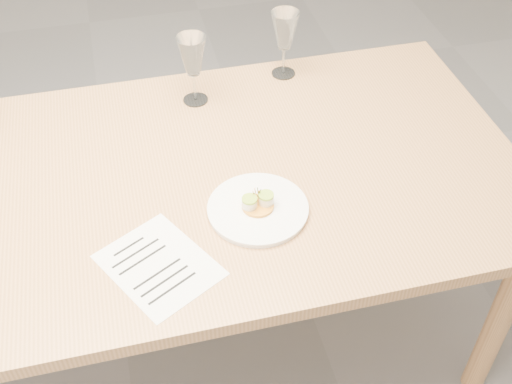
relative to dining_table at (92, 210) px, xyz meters
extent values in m
plane|color=slate|center=(0.00, 0.00, -0.68)|extent=(7.00, 7.00, 0.00)
cube|color=tan|center=(0.00, 0.00, 0.05)|extent=(2.40, 1.00, 0.04)
cylinder|color=tan|center=(1.10, -0.40, -0.33)|extent=(0.07, 0.07, 0.71)
cylinder|color=tan|center=(1.10, 0.40, -0.33)|extent=(0.07, 0.07, 0.71)
cylinder|color=white|center=(0.42, -0.18, 0.07)|extent=(0.26, 0.26, 0.01)
cylinder|color=white|center=(0.42, -0.18, 0.08)|extent=(0.26, 0.26, 0.01)
cylinder|color=gold|center=(0.42, -0.18, 0.09)|extent=(0.08, 0.08, 0.01)
cylinder|color=beige|center=(0.40, -0.18, 0.10)|extent=(0.04, 0.04, 0.02)
cylinder|color=beige|center=(0.45, -0.17, 0.10)|extent=(0.04, 0.04, 0.02)
cylinder|color=#A3C135|center=(0.40, -0.18, 0.12)|extent=(0.04, 0.04, 0.01)
cylinder|color=#A3C135|center=(0.45, -0.17, 0.12)|extent=(0.04, 0.04, 0.01)
cylinder|color=tan|center=(0.47, -0.22, 0.08)|extent=(0.04, 0.04, 0.00)
cube|color=white|center=(0.15, -0.30, 0.07)|extent=(0.32, 0.34, 0.00)
cube|color=black|center=(0.09, -0.22, 0.07)|extent=(0.08, 0.05, 0.00)
cube|color=black|center=(0.10, -0.25, 0.07)|extent=(0.12, 0.07, 0.00)
cube|color=black|center=(0.12, -0.27, 0.07)|extent=(0.12, 0.07, 0.00)
cube|color=black|center=(0.14, -0.32, 0.07)|extent=(0.12, 0.07, 0.00)
cube|color=black|center=(0.16, -0.35, 0.07)|extent=(0.12, 0.07, 0.00)
cube|color=black|center=(0.17, -0.37, 0.07)|extent=(0.12, 0.07, 0.00)
cylinder|color=white|center=(0.35, 0.34, 0.07)|extent=(0.08, 0.08, 0.00)
cylinder|color=white|center=(0.35, 0.34, 0.12)|extent=(0.01, 0.01, 0.09)
cone|color=white|center=(0.35, 0.34, 0.23)|extent=(0.09, 0.09, 0.12)
cylinder|color=white|center=(0.66, 0.42, 0.07)|extent=(0.08, 0.08, 0.00)
cylinder|color=white|center=(0.66, 0.42, 0.12)|extent=(0.01, 0.01, 0.09)
cone|color=white|center=(0.66, 0.42, 0.23)|extent=(0.09, 0.09, 0.12)
camera|label=1|loc=(0.14, -1.30, 1.24)|focal=45.00mm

